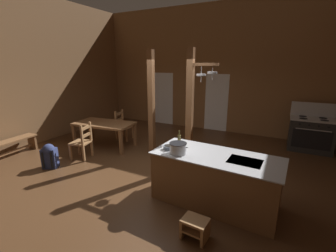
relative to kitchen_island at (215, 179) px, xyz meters
The scene contains 18 objects.
ground_plane 1.79m from the kitchen_island, 167.62° to the left, with size 9.02×9.11×0.10m, color #4C301C.
wall_back 5.19m from the kitchen_island, 110.09° to the left, with size 9.02×0.14×4.39m, color brown.
wall_left 6.13m from the kitchen_island, behind, with size 0.14×9.11×4.39m, color brown.
glazed_door_back_left 5.76m from the kitchen_island, 128.00° to the left, with size 1.00×0.01×2.05m, color white.
glazed_panel_back_right 4.73m from the kitchen_island, 105.69° to the left, with size 0.84×0.01×2.05m, color white.
kitchen_island is the anchor object (origin of this frame).
stove_range 4.13m from the kitchen_island, 65.72° to the left, with size 1.14×0.83×1.32m.
support_post_with_pot_rack 1.81m from the kitchen_island, 128.78° to the left, with size 0.68×0.21×2.74m.
support_post_center 2.74m from the kitchen_island, 146.22° to the left, with size 0.14×0.14×2.74m.
step_stool 1.01m from the kitchen_island, 89.70° to the right, with size 0.38×0.31×0.30m.
dining_table 3.92m from the kitchen_island, 160.64° to the left, with size 1.79×1.08×0.74m.
ladderback_chair_near_window 3.62m from the kitchen_island, behind, with size 0.53×0.53×0.95m.
ladderback_chair_by_post 4.22m from the kitchen_island, 149.96° to the left, with size 0.47×0.47×0.95m.
bench_along_left_wall 5.46m from the kitchen_island, behind, with size 0.47×1.50×0.44m.
backpack 3.90m from the kitchen_island, behind, with size 0.39×0.38×0.60m.
stockpot_on_counter 0.86m from the kitchen_island, 159.99° to the right, with size 0.37×0.30×0.19m.
mixing_bowl_on_counter 0.99m from the kitchen_island, behind, with size 0.19×0.19×0.07m.
bottle_tall_on_counter 0.92m from the kitchen_island, behind, with size 0.06×0.06×0.33m.
Camera 1 is at (2.59, -3.95, 2.42)m, focal length 24.39 mm.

